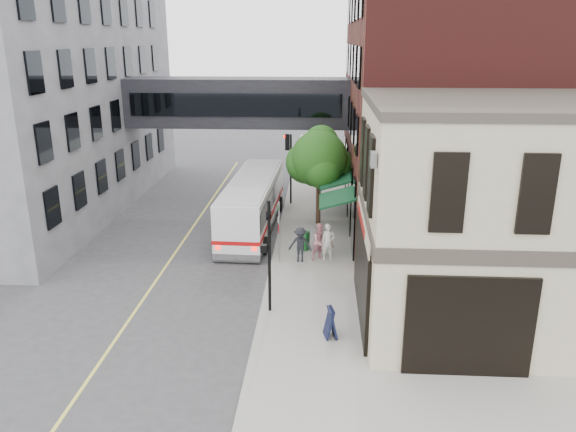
# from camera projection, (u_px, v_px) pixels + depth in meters

# --- Properties ---
(ground) EXTENTS (120.00, 120.00, 0.00)m
(ground) POSITION_uv_depth(u_px,v_px,m) (254.00, 339.00, 20.33)
(ground) COLOR #38383A
(ground) RESTS_ON ground
(sidewalk_main) EXTENTS (4.00, 60.00, 0.15)m
(sidewalk_main) POSITION_uv_depth(u_px,v_px,m) (315.00, 219.00, 33.51)
(sidewalk_main) COLOR gray
(sidewalk_main) RESTS_ON ground
(corner_building) EXTENTS (10.19, 8.12, 8.45)m
(corner_building) POSITION_uv_depth(u_px,v_px,m) (503.00, 216.00, 20.44)
(corner_building) COLOR beige
(corner_building) RESTS_ON ground
(brick_building) EXTENTS (13.76, 18.00, 14.00)m
(brick_building) POSITION_uv_depth(u_px,v_px,m) (457.00, 101.00, 31.90)
(brick_building) COLOR #4A1917
(brick_building) RESTS_ON ground
(opposite_building) EXTENTS (14.00, 24.00, 14.00)m
(opposite_building) POSITION_uv_depth(u_px,v_px,m) (7.00, 96.00, 34.39)
(opposite_building) COLOR #5E5F62
(opposite_building) RESTS_ON ground
(skyway_bridge) EXTENTS (14.00, 3.18, 3.00)m
(skyway_bridge) POSITION_uv_depth(u_px,v_px,m) (238.00, 102.00, 35.64)
(skyway_bridge) COLOR black
(skyway_bridge) RESTS_ON ground
(traffic_signal_near) EXTENTS (0.44, 0.22, 4.60)m
(traffic_signal_near) POSITION_uv_depth(u_px,v_px,m) (268.00, 243.00, 21.31)
(traffic_signal_near) COLOR black
(traffic_signal_near) RESTS_ON sidewalk_main
(traffic_signal_far) EXTENTS (0.53, 0.28, 4.50)m
(traffic_signal_far) POSITION_uv_depth(u_px,v_px,m) (289.00, 155.00, 35.47)
(traffic_signal_far) COLOR black
(traffic_signal_far) RESTS_ON sidewalk_main
(street_sign_pole) EXTENTS (0.08, 0.75, 3.00)m
(street_sign_pole) POSITION_uv_depth(u_px,v_px,m) (279.00, 227.00, 26.38)
(street_sign_pole) COLOR gray
(street_sign_pole) RESTS_ON sidewalk_main
(street_tree) EXTENTS (3.80, 3.20, 5.60)m
(street_tree) POSITION_uv_depth(u_px,v_px,m) (319.00, 159.00, 31.59)
(street_tree) COLOR #382619
(street_tree) RESTS_ON sidewalk_main
(lane_marking) EXTENTS (0.12, 40.00, 0.01)m
(lane_marking) POSITION_uv_depth(u_px,v_px,m) (183.00, 241.00, 30.12)
(lane_marking) COLOR #D8CC4C
(lane_marking) RESTS_ON ground
(bus) EXTENTS (2.86, 10.74, 2.87)m
(bus) POSITION_uv_depth(u_px,v_px,m) (253.00, 202.00, 31.58)
(bus) COLOR white
(bus) RESTS_ON ground
(pedestrian_a) EXTENTS (0.74, 0.57, 1.81)m
(pedestrian_a) POSITION_uv_depth(u_px,v_px,m) (328.00, 242.00, 26.94)
(pedestrian_a) COLOR silver
(pedestrian_a) RESTS_ON sidewalk_main
(pedestrian_b) EXTENTS (1.13, 1.08, 1.84)m
(pedestrian_b) POSITION_uv_depth(u_px,v_px,m) (320.00, 242.00, 26.94)
(pedestrian_b) COLOR pink
(pedestrian_b) RESTS_ON sidewalk_main
(pedestrian_c) EXTENTS (1.14, 0.69, 1.72)m
(pedestrian_c) POSITION_uv_depth(u_px,v_px,m) (300.00, 244.00, 26.74)
(pedestrian_c) COLOR #212229
(pedestrian_c) RESTS_ON sidewalk_main
(newspaper_box) EXTENTS (0.61, 0.58, 0.96)m
(newspaper_box) POSITION_uv_depth(u_px,v_px,m) (304.00, 240.00, 28.37)
(newspaper_box) COLOR #135721
(newspaper_box) RESTS_ON sidewalk_main
(sandwich_board) EXTENTS (0.53, 0.70, 1.12)m
(sandwich_board) POSITION_uv_depth(u_px,v_px,m) (331.00, 323.00, 20.03)
(sandwich_board) COLOR black
(sandwich_board) RESTS_ON sidewalk_main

